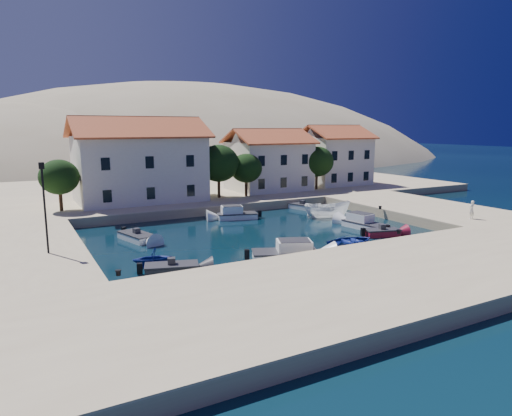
{
  "coord_description": "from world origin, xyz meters",
  "views": [
    {
      "loc": [
        -19.35,
        -25.4,
        9.51
      ],
      "look_at": [
        0.8,
        11.85,
        2.0
      ],
      "focal_mm": 32.0,
      "sensor_mm": 36.0,
      "label": 1
    }
  ],
  "objects_px": {
    "cabin_cruiser_south": "(285,253)",
    "boat_east": "(327,218)",
    "building_mid": "(268,159)",
    "lamppost": "(44,199)",
    "cabin_cruiser_east": "(365,224)",
    "rowboat_south": "(351,245)",
    "pedestrian": "(472,210)",
    "building_right": "(334,154)",
    "building_left": "(139,158)"
  },
  "relations": [
    {
      "from": "building_mid",
      "to": "cabin_cruiser_east",
      "type": "height_order",
      "value": "building_mid"
    },
    {
      "from": "lamppost",
      "to": "cabin_cruiser_south",
      "type": "distance_m",
      "value": 17.04
    },
    {
      "from": "boat_east",
      "to": "pedestrian",
      "type": "relative_size",
      "value": 2.9
    },
    {
      "from": "rowboat_south",
      "to": "pedestrian",
      "type": "bearing_deg",
      "value": -93.98
    },
    {
      "from": "lamppost",
      "to": "pedestrian",
      "type": "relative_size",
      "value": 3.58
    },
    {
      "from": "boat_east",
      "to": "pedestrian",
      "type": "distance_m",
      "value": 13.97
    },
    {
      "from": "lamppost",
      "to": "pedestrian",
      "type": "bearing_deg",
      "value": -9.39
    },
    {
      "from": "cabin_cruiser_south",
      "to": "boat_east",
      "type": "xyz_separation_m",
      "value": [
        12.16,
        11.02,
        -0.48
      ]
    },
    {
      "from": "building_mid",
      "to": "cabin_cruiser_south",
      "type": "bearing_deg",
      "value": -117.6
    },
    {
      "from": "building_mid",
      "to": "cabin_cruiser_south",
      "type": "relative_size",
      "value": 2.02
    },
    {
      "from": "building_left",
      "to": "building_mid",
      "type": "bearing_deg",
      "value": 3.18
    },
    {
      "from": "lamppost",
      "to": "pedestrian",
      "type": "distance_m",
      "value": 36.67
    },
    {
      "from": "building_mid",
      "to": "lamppost",
      "type": "relative_size",
      "value": 1.69
    },
    {
      "from": "building_right",
      "to": "pedestrian",
      "type": "bearing_deg",
      "value": -100.99
    },
    {
      "from": "building_right",
      "to": "cabin_cruiser_east",
      "type": "height_order",
      "value": "building_right"
    },
    {
      "from": "building_right",
      "to": "rowboat_south",
      "type": "distance_m",
      "value": 33.7
    },
    {
      "from": "lamppost",
      "to": "rowboat_south",
      "type": "bearing_deg",
      "value": -13.02
    },
    {
      "from": "building_left",
      "to": "boat_east",
      "type": "xyz_separation_m",
      "value": [
        15.98,
        -15.11,
        -5.94
      ]
    },
    {
      "from": "lamppost",
      "to": "boat_east",
      "type": "height_order",
      "value": "lamppost"
    },
    {
      "from": "building_mid",
      "to": "cabin_cruiser_south",
      "type": "distance_m",
      "value": 30.98
    },
    {
      "from": "cabin_cruiser_east",
      "to": "cabin_cruiser_south",
      "type": "bearing_deg",
      "value": 104.95
    },
    {
      "from": "building_right",
      "to": "cabin_cruiser_south",
      "type": "relative_size",
      "value": 1.82
    },
    {
      "from": "lamppost",
      "to": "rowboat_south",
      "type": "relative_size",
      "value": 1.49
    },
    {
      "from": "boat_east",
      "to": "pedestrian",
      "type": "bearing_deg",
      "value": -121.87
    },
    {
      "from": "lamppost",
      "to": "rowboat_south",
      "type": "distance_m",
      "value": 23.39
    },
    {
      "from": "cabin_cruiser_east",
      "to": "building_right",
      "type": "bearing_deg",
      "value": -39.29
    },
    {
      "from": "building_left",
      "to": "boat_east",
      "type": "distance_m",
      "value": 22.78
    },
    {
      "from": "rowboat_south",
      "to": "pedestrian",
      "type": "height_order",
      "value": "pedestrian"
    },
    {
      "from": "cabin_cruiser_south",
      "to": "rowboat_south",
      "type": "height_order",
      "value": "cabin_cruiser_south"
    },
    {
      "from": "building_mid",
      "to": "lamppost",
      "type": "height_order",
      "value": "building_mid"
    },
    {
      "from": "building_left",
      "to": "cabin_cruiser_south",
      "type": "xyz_separation_m",
      "value": [
        3.82,
        -26.13,
        -5.46
      ]
    },
    {
      "from": "rowboat_south",
      "to": "boat_east",
      "type": "relative_size",
      "value": 0.83
    },
    {
      "from": "lamppost",
      "to": "boat_east",
      "type": "bearing_deg",
      "value": 10.09
    },
    {
      "from": "building_mid",
      "to": "pedestrian",
      "type": "bearing_deg",
      "value": -76.3
    },
    {
      "from": "cabin_cruiser_south",
      "to": "boat_east",
      "type": "relative_size",
      "value": 1.03
    },
    {
      "from": "building_left",
      "to": "rowboat_south",
      "type": "bearing_deg",
      "value": -66.74
    },
    {
      "from": "building_left",
      "to": "lamppost",
      "type": "distance_m",
      "value": 23.1
    },
    {
      "from": "cabin_cruiser_south",
      "to": "lamppost",
      "type": "bearing_deg",
      "value": -178.77
    },
    {
      "from": "cabin_cruiser_south",
      "to": "rowboat_south",
      "type": "relative_size",
      "value": 1.24
    },
    {
      "from": "pedestrian",
      "to": "lamppost",
      "type": "bearing_deg",
      "value": -17.52
    },
    {
      "from": "lamppost",
      "to": "cabin_cruiser_south",
      "type": "height_order",
      "value": "lamppost"
    },
    {
      "from": "building_mid",
      "to": "lamppost",
      "type": "distance_m",
      "value": 36.21
    },
    {
      "from": "cabin_cruiser_south",
      "to": "cabin_cruiser_east",
      "type": "distance_m",
      "value": 13.16
    },
    {
      "from": "cabin_cruiser_south",
      "to": "pedestrian",
      "type": "relative_size",
      "value": 2.98
    },
    {
      "from": "rowboat_south",
      "to": "building_right",
      "type": "bearing_deg",
      "value": -35.87
    },
    {
      "from": "rowboat_south",
      "to": "pedestrian",
      "type": "relative_size",
      "value": 2.41
    },
    {
      "from": "cabin_cruiser_south",
      "to": "rowboat_south",
      "type": "xyz_separation_m",
      "value": [
        7.0,
        0.97,
        -0.48
      ]
    },
    {
      "from": "lamppost",
      "to": "cabin_cruiser_east",
      "type": "distance_m",
      "value": 27.79
    },
    {
      "from": "building_mid",
      "to": "boat_east",
      "type": "height_order",
      "value": "building_mid"
    },
    {
      "from": "building_right",
      "to": "pedestrian",
      "type": "distance_m",
      "value": 28.71
    }
  ]
}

